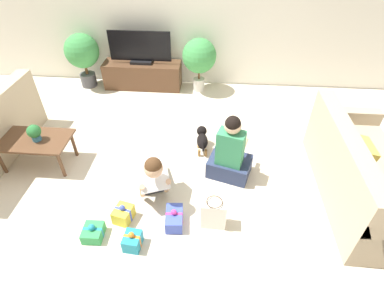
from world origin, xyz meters
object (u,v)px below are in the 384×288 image
dog (202,139)px  gift_box_d (123,214)px  tv (140,49)px  gift_bag_a (214,214)px  gift_box_a (93,232)px  potted_plant_back_right (199,57)px  coffee_table (34,142)px  sofa_right (360,175)px  tabletop_plant (34,132)px  gift_box_c (133,241)px  potted_plant_back_left (82,53)px  person_kneeling (152,172)px  gift_box_b (174,218)px  person_sitting (230,155)px  tv_console (143,75)px

dog → gift_box_d: size_ratio=1.94×
dog → tv: bearing=-62.2°
gift_bag_a → gift_box_a: bearing=-168.2°
potted_plant_back_right → coffee_table: bearing=-131.6°
sofa_right → tabletop_plant: (-3.96, 0.20, 0.23)m
gift_box_a → gift_box_c: 0.45m
potted_plant_back_left → person_kneeling: 3.17m
tv → gift_bag_a: size_ratio=2.97×
person_kneeling → gift_box_b: person_kneeling is taller
person_sitting → tv_console: bearing=-38.4°
coffee_table → potted_plant_back_right: 3.01m
person_kneeling → gift_box_b: size_ratio=2.52×
potted_plant_back_right → dog: 1.83m
person_kneeling → gift_bag_a: 0.86m
gift_box_c → gift_bag_a: gift_bag_a is taller
tv_console → tv: size_ratio=1.28×
coffee_table → potted_plant_back_right: potted_plant_back_right is taller
gift_box_a → potted_plant_back_left: bearing=110.3°
tv → person_kneeling: bearing=-75.8°
gift_box_b → gift_bag_a: 0.44m
sofa_right → potted_plant_back_right: potted_plant_back_right is taller
coffee_table → gift_box_a: bearing=-44.4°
sofa_right → gift_box_b: size_ratio=6.24×
gift_box_c → tv: bearing=100.0°
person_sitting → tabletop_plant: size_ratio=4.14×
potted_plant_back_left → gift_box_a: size_ratio=4.32×
tv_console → gift_bag_a: 3.40m
dog → sofa_right: bearing=153.5°
gift_box_a → gift_box_c: size_ratio=1.05×
gift_box_d → potted_plant_back_right: bearing=78.1°
tv → gift_box_c: bearing=-80.0°
sofa_right → dog: 2.00m
potted_plant_back_left → gift_box_b: bearing=-56.2°
gift_box_b → person_kneeling: bearing=125.5°
potted_plant_back_right → tv_console: bearing=177.3°
person_kneeling → gift_box_a: size_ratio=3.42×
gift_box_d → gift_bag_a: gift_bag_a is taller
sofa_right → gift_box_c: (-2.49, -0.93, -0.22)m
gift_box_d → tabletop_plant: bearing=147.8°
dog → gift_box_a: (-1.06, -1.54, -0.13)m
coffee_table → gift_box_b: bearing=-23.3°
tv → potted_plant_back_right: 1.07m
gift_box_d → gift_box_c: bearing=-60.9°
gift_box_c → tabletop_plant: tabletop_plant is taller
potted_plant_back_right → gift_bag_a: size_ratio=2.60×
tv → gift_box_b: bearing=-72.4°
coffee_table → potted_plant_back_right: bearing=48.4°
tv_console → gift_box_c: (0.60, -3.43, -0.15)m
gift_box_b → gift_box_c: bearing=-140.8°
coffee_table → tv_console: (0.93, 2.29, -0.13)m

